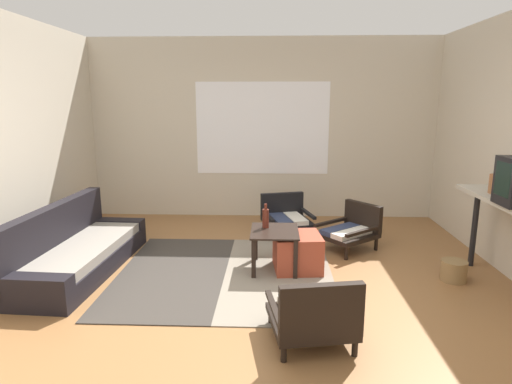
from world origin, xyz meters
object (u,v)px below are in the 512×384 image
Objects in this scene: console_shelf at (511,211)px; clay_vase at (500,183)px; glass_bottle at (266,218)px; couch at (76,251)px; armchair_by_window at (286,216)px; ottoman_orange at (297,252)px; coffee_table at (275,239)px; armchair_striped_foreground at (314,316)px; armchair_corner at (352,228)px; wicker_basket at (454,271)px.

console_shelf is 5.03× the size of clay_vase.
glass_bottle is at bearing 172.10° from clay_vase.
clay_vase is 1.08× the size of glass_bottle.
armchair_by_window is at bearing 32.04° from couch.
armchair_by_window is at bearing 93.77° from ottoman_orange.
armchair_striped_foreground is (0.29, -1.46, -0.11)m from coffee_table.
couch is 1.39× the size of console_shelf.
coffee_table is at bearing 177.07° from ottoman_orange.
coffee_table is 0.41× the size of console_shelf.
armchair_striped_foreground is 2.39m from clay_vase.
armchair_by_window is at bearing 138.66° from console_shelf.
couch is 7.56× the size of glass_bottle.
couch is 6.97× the size of clay_vase.
armchair_corner is at bearing 73.08° from armchair_striped_foreground.
clay_vase reaches higher than wicker_basket.
clay_vase is at bearing -1.17° from couch.
armchair_by_window reaches higher than ottoman_orange.
glass_bottle is at bearing -102.12° from armchair_by_window.
armchair_by_window is at bearing 92.65° from armchair_striped_foreground.
armchair_corner reaches higher than coffee_table.
wicker_basket is (1.53, 1.23, -0.13)m from armchair_striped_foreground.
wicker_basket is at bearing -47.03° from armchair_corner.
armchair_by_window is (0.16, 1.30, -0.10)m from coffee_table.
coffee_table is 0.72× the size of armchair_corner.
wicker_basket is at bearing 145.88° from console_shelf.
couch is 2.42× the size of armchair_corner.
armchair_by_window is 1.26m from glass_bottle.
coffee_table is at bearing 174.37° from clay_vase.
console_shelf reaches higher than glass_bottle.
armchair_striped_foreground is 2.68× the size of glass_bottle.
armchair_striped_foreground reaches higher than armchair_corner.
armchair_corner is at bearing 136.22° from console_shelf.
ottoman_orange is at bearing -18.29° from glass_bottle.
armchair_by_window is 1.53× the size of ottoman_orange.
coffee_table is 0.29m from ottoman_orange.
console_shelf reaches higher than coffee_table.
ottoman_orange is (0.24, -0.01, -0.15)m from coffee_table.
glass_bottle is (2.02, 0.23, 0.33)m from couch.
armchair_by_window reaches higher than coffee_table.
coffee_table is at bearing 172.72° from wicker_basket.
armchair_corner is 2.88× the size of clay_vase.
couch is 7.92× the size of wicker_basket.
armchair_corner is at bearing 132.97° from wicker_basket.
coffee_table is 0.84× the size of armchair_striped_foreground.
ottoman_orange is at bearing 2.76° from couch.
armchair_corner is (0.94, 0.70, -0.09)m from coffee_table.
coffee_table is 2.28m from clay_vase.
wicker_basket is at bearing -1.54° from couch.
armchair_corner is 1.70× the size of ottoman_orange.
couch is 4.34m from console_shelf.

